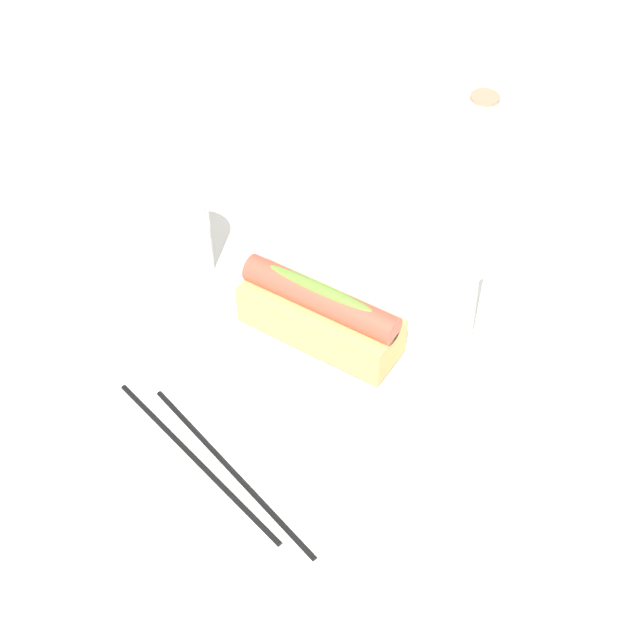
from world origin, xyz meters
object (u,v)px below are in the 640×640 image
object	(u,v)px
serving_bowl	(320,347)
chopstick_near	(231,468)
water_glass	(178,238)
chopstick_far	(196,459)
hotdog_front	(320,314)
paper_towel_roll	(477,151)
napkin_box	(543,322)

from	to	relation	value
serving_bowl	chopstick_near	world-z (taller)	serving_bowl
water_glass	chopstick_near	xyz separation A→B (m)	(0.21, -0.15, -0.04)
chopstick_near	chopstick_far	size ratio (longest dim) A/B	1.00
serving_bowl	water_glass	size ratio (longest dim) A/B	2.50
hotdog_front	chopstick_near	xyz separation A→B (m)	(0.02, -0.14, -0.06)
paper_towel_roll	chopstick_near	size ratio (longest dim) A/B	0.61
serving_bowl	chopstick_near	size ratio (longest dim) A/B	1.02
napkin_box	chopstick_far	distance (m)	0.32
napkin_box	chopstick_far	world-z (taller)	napkin_box
napkin_box	chopstick_near	size ratio (longest dim) A/B	0.68
paper_towel_roll	serving_bowl	bearing A→B (deg)	-85.14
hotdog_front	water_glass	distance (m)	0.19
hotdog_front	chopstick_near	size ratio (longest dim) A/B	0.71
hotdog_front	paper_towel_roll	distance (m)	0.30
napkin_box	water_glass	bearing A→B (deg)	-151.89
water_glass	napkin_box	world-z (taller)	napkin_box
paper_towel_roll	napkin_box	distance (m)	0.27
chopstick_far	paper_towel_roll	bearing A→B (deg)	99.26
hotdog_front	napkin_box	world-z (taller)	napkin_box
paper_towel_roll	water_glass	bearing A→B (deg)	-120.15
serving_bowl	paper_towel_roll	xyz separation A→B (m)	(-0.03, 0.30, 0.05)
napkin_box	hotdog_front	bearing A→B (deg)	-134.07
water_glass	chopstick_near	bearing A→B (deg)	-34.87
paper_towel_roll	napkin_box	world-z (taller)	napkin_box
hotdog_front	water_glass	xyz separation A→B (m)	(-0.19, 0.01, -0.02)
paper_towel_roll	napkin_box	size ratio (longest dim) A/B	0.89
water_glass	napkin_box	distance (m)	0.37
napkin_box	chopstick_near	distance (m)	0.30
serving_bowl	napkin_box	distance (m)	0.20
water_glass	hotdog_front	bearing A→B (deg)	-1.93
hotdog_front	paper_towel_roll	xyz separation A→B (m)	(-0.03, 0.30, 0.00)
hotdog_front	water_glass	bearing A→B (deg)	178.07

